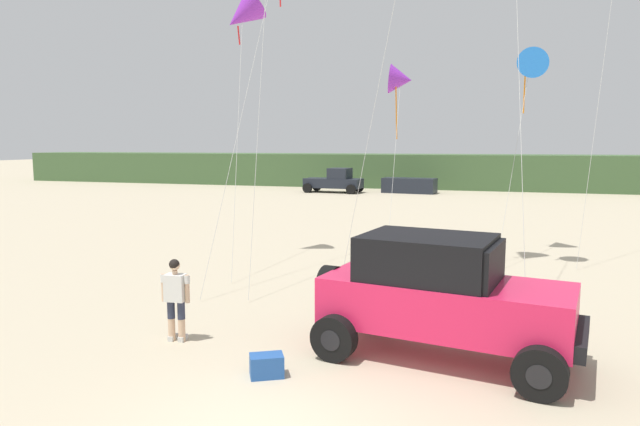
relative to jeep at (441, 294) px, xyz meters
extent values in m
cube|color=#426038|center=(-1.28, 41.48, 0.29)|extent=(90.00, 6.10, 2.98)
cube|color=#EA2151|center=(0.07, -0.01, -0.19)|extent=(4.65, 2.56, 0.90)
cube|color=#EA2151|center=(1.69, -0.29, 0.18)|extent=(1.37, 1.86, 0.12)
cube|color=black|center=(-0.28, 0.05, 0.66)|extent=(2.57, 2.13, 0.80)
cube|color=black|center=(0.91, -0.16, 0.62)|extent=(0.38, 1.66, 0.72)
cube|color=black|center=(2.32, -0.40, -0.46)|extent=(0.50, 1.81, 0.28)
cylinder|color=black|center=(-2.22, 0.38, -0.09)|extent=(0.43, 0.81, 0.77)
cylinder|color=black|center=(1.97, 0.70, -0.78)|extent=(0.88, 0.44, 0.84)
cylinder|color=black|center=(1.97, 0.70, -0.78)|extent=(0.43, 0.38, 0.38)
cylinder|color=black|center=(1.62, -1.33, -0.78)|extent=(0.88, 0.44, 0.84)
cylinder|color=black|center=(1.62, -1.33, -0.78)|extent=(0.43, 0.38, 0.38)
cylinder|color=black|center=(-1.48, 1.30, -0.78)|extent=(0.88, 0.44, 0.84)
cylinder|color=black|center=(-1.48, 1.30, -0.78)|extent=(0.43, 0.38, 0.38)
cylinder|color=black|center=(-1.83, -0.73, -0.78)|extent=(0.88, 0.44, 0.84)
cylinder|color=black|center=(-1.83, -0.73, -0.78)|extent=(0.43, 0.38, 0.38)
cylinder|color=#DBB28E|center=(-5.22, -0.67, -0.95)|extent=(0.14, 0.14, 0.49)
cylinder|color=#2D3347|center=(-5.22, -0.67, -0.56)|extent=(0.15, 0.15, 0.36)
cube|color=silver|center=(-5.23, -0.63, -1.15)|extent=(0.13, 0.27, 0.10)
cylinder|color=#DBB28E|center=(-5.00, -0.65, -0.95)|extent=(0.14, 0.14, 0.49)
cylinder|color=#2D3347|center=(-5.00, -0.65, -0.56)|extent=(0.15, 0.15, 0.36)
cube|color=silver|center=(-5.01, -0.61, -1.15)|extent=(0.13, 0.27, 0.10)
cube|color=silver|center=(-5.11, -0.66, -0.11)|extent=(0.42, 0.29, 0.54)
cylinder|color=#DBB28E|center=(-5.37, -0.68, -0.12)|extent=(0.09, 0.09, 0.56)
cylinder|color=silver|center=(-5.37, -0.68, 0.07)|extent=(0.11, 0.11, 0.16)
cylinder|color=#DBB28E|center=(-4.86, -0.64, -0.12)|extent=(0.09, 0.09, 0.56)
cylinder|color=silver|center=(-4.86, -0.64, 0.07)|extent=(0.11, 0.11, 0.16)
cylinder|color=#DBB28E|center=(-5.11, -0.66, 0.20)|extent=(0.10, 0.10, 0.08)
sphere|color=#DBB28E|center=(-5.11, -0.66, 0.34)|extent=(0.21, 0.21, 0.21)
sphere|color=black|center=(-5.11, -0.68, 0.36)|extent=(0.21, 0.21, 0.21)
cube|color=#23519E|center=(-2.73, -1.75, -1.01)|extent=(0.66, 0.58, 0.38)
cube|color=#1E232D|center=(-11.51, 33.62, -0.44)|extent=(4.73, 2.23, 0.76)
cube|color=#1E232D|center=(-10.96, 33.58, 0.36)|extent=(1.73, 1.91, 0.84)
cylinder|color=black|center=(-9.59, 34.53, -0.82)|extent=(0.78, 0.32, 0.76)
cylinder|color=black|center=(-9.74, 32.44, -0.82)|extent=(0.78, 0.32, 0.76)
cylinder|color=black|center=(-13.28, 34.80, -0.82)|extent=(0.78, 0.32, 0.76)
cylinder|color=black|center=(-13.43, 32.71, -0.82)|extent=(0.78, 0.32, 0.76)
cube|color=#1E232D|center=(-5.55, 34.94, -0.60)|extent=(4.36, 2.16, 1.20)
cylinder|color=silver|center=(4.26, 10.65, 6.66)|extent=(1.68, 4.15, 15.63)
cylinder|color=silver|center=(-1.98, 5.34, 5.86)|extent=(1.96, 3.15, 14.02)
cylinder|color=silver|center=(-5.51, 5.09, 6.56)|extent=(1.29, 5.67, 15.42)
cylinder|color=silver|center=(-5.99, 4.84, 4.22)|extent=(0.15, 5.76, 10.74)
cone|color=purple|center=(-2.87, 12.89, 5.30)|extent=(1.10, 1.32, 1.32)
cylinder|color=orange|center=(-3.02, 12.89, 3.96)|extent=(0.05, 0.48, 2.11)
cylinder|color=silver|center=(-2.69, 10.61, 2.07)|extent=(0.38, 4.58, 6.46)
cone|color=purple|center=(-7.44, 7.78, 7.04)|extent=(1.87, 1.60, 1.83)
cylinder|color=red|center=(-7.59, 7.78, 6.38)|extent=(0.05, 0.18, 0.61)
cylinder|color=silver|center=(-6.77, 5.81, 2.94)|extent=(1.35, 3.96, 8.19)
cone|color=blue|center=(1.95, 11.65, 5.48)|extent=(1.35, 1.28, 1.32)
cylinder|color=orange|center=(1.80, 11.65, 4.49)|extent=(0.05, 0.18, 1.36)
cylinder|color=silver|center=(1.48, 9.61, 2.16)|extent=(0.95, 4.08, 6.64)
cylinder|color=silver|center=(1.38, 4.94, 4.06)|extent=(0.48, 5.93, 10.42)
camera|label=1|loc=(0.82, -10.21, 2.72)|focal=31.59mm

